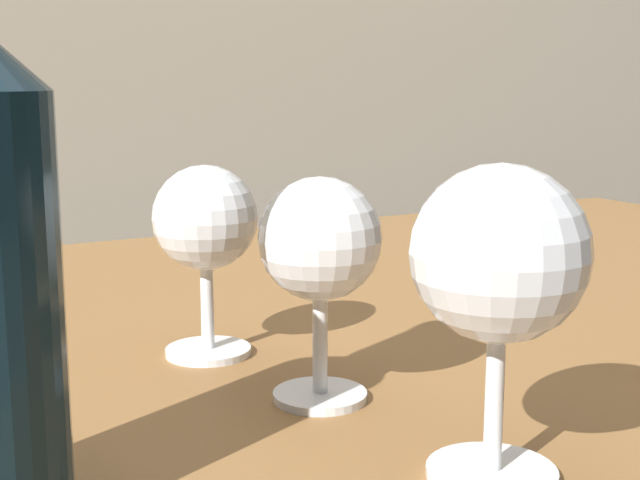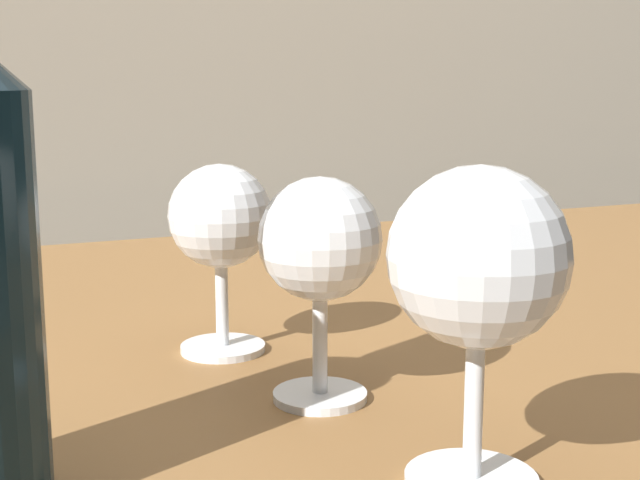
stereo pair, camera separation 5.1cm
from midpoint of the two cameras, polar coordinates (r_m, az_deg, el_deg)
The scene contains 4 objects.
dining_table at distance 0.74m, azimuth 1.80°, elevation -11.52°, with size 1.53×0.83×0.74m.
wine_glass_chardonnay at distance 0.41m, azimuth 13.70°, elevation -1.52°, with size 0.08×0.08×0.15m.
wine_glass_cabernet at distance 0.51m, azimuth 2.86°, elevation -0.33°, with size 0.07×0.07×0.13m.
wine_glass_port at distance 0.61m, azimuth -4.05°, elevation 1.14°, with size 0.07×0.07×0.13m.
Camera 2 is at (-0.27, -0.63, 0.93)m, focal length 49.76 mm.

